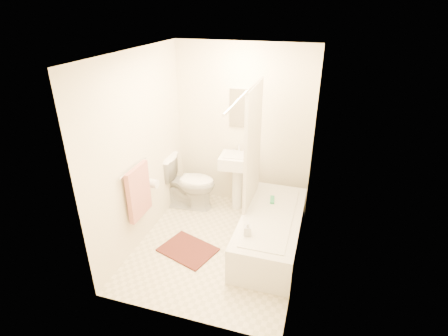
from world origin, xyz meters
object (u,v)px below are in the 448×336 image
(bath_mat, at_px, (188,250))
(soap_bottle, at_px, (248,229))
(toilet, at_px, (189,182))
(bathtub, at_px, (271,231))
(sink, at_px, (237,180))

(bath_mat, distance_m, soap_bottle, 0.95)
(bath_mat, bearing_deg, toilet, 110.94)
(toilet, distance_m, bathtub, 1.51)
(sink, xyz_separation_m, bathtub, (0.65, -0.77, -0.25))
(soap_bottle, bearing_deg, toilet, 136.95)
(toilet, relative_size, bath_mat, 1.24)
(bathtub, bearing_deg, toilet, 155.83)
(sink, xyz_separation_m, soap_bottle, (0.46, -1.25, 0.08))
(bath_mat, bearing_deg, sink, 74.49)
(sink, height_order, bath_mat, sink)
(sink, bearing_deg, bathtub, -53.45)
(bathtub, xyz_separation_m, soap_bottle, (-0.20, -0.48, 0.32))
(sink, bearing_deg, toilet, -171.53)
(bath_mat, height_order, soap_bottle, soap_bottle)
(sink, relative_size, soap_bottle, 5.28)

